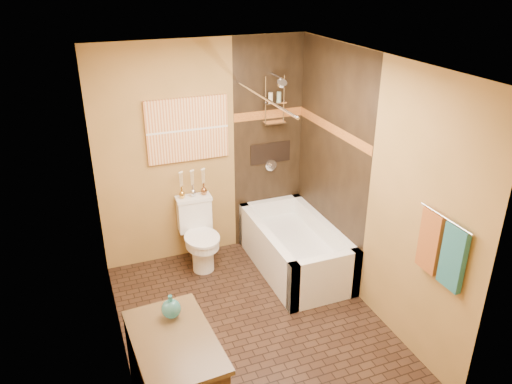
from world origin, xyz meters
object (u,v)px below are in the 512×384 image
bathtub (295,251)px  vanity (176,382)px  toilet (199,234)px  sunset_painting (188,130)px

bathtub → vanity: size_ratio=1.60×
toilet → vanity: size_ratio=0.84×
toilet → bathtub: bearing=-23.1°
toilet → sunset_painting: bearing=92.2°
bathtub → vanity: vanity is taller
sunset_painting → vanity: 2.70m
bathtub → toilet: size_ratio=1.91×
bathtub → toilet: (-0.98, 0.46, 0.18)m
bathtub → vanity: (-1.72, -1.61, 0.18)m
bathtub → toilet: 1.10m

